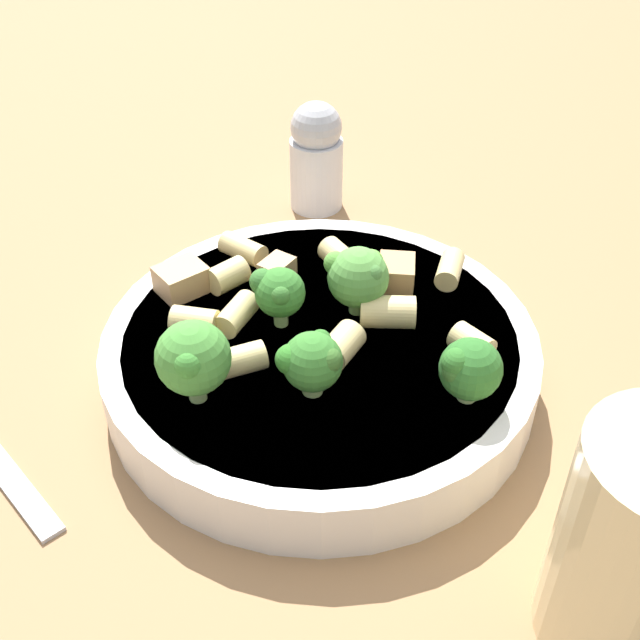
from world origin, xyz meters
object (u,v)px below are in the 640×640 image
rigatoni_1 (450,269)px  rigatoni_3 (237,314)px  chicken_chunk_0 (277,272)px  chicken_chunk_1 (396,274)px  broccoli_floret_0 (278,292)px  rigatoni_9 (388,312)px  rigatoni_5 (340,258)px  rigatoni_8 (243,249)px  drinking_glass (638,561)px  rigatoni_0 (228,276)px  broccoli_floret_1 (193,358)px  rigatoni_4 (342,345)px  rigatoni_6 (472,343)px  rigatoni_2 (195,322)px  broccoli_floret_2 (312,361)px  broccoli_floret_4 (355,274)px  chicken_chunk_2 (182,279)px  broccoli_floret_3 (468,369)px  rigatoni_7 (236,361)px  pepper_shaker (316,156)px  pasta_bowl (320,354)px

rigatoni_1 → rigatoni_3: bearing=-115.8°
chicken_chunk_0 → rigatoni_1: bearing=47.3°
chicken_chunk_1 → broccoli_floret_0: bearing=-107.4°
rigatoni_9 → rigatoni_5: bearing=159.5°
rigatoni_8 → drinking_glass: drinking_glass is taller
rigatoni_0 → rigatoni_8: bearing=121.9°
broccoli_floret_1 → rigatoni_4: size_ratio=1.95×
broccoli_floret_0 → rigatoni_8: bearing=155.8°
rigatoni_4 → rigatoni_9: size_ratio=0.77×
rigatoni_4 → chicken_chunk_0: (-0.07, 0.02, -0.00)m
rigatoni_6 → chicken_chunk_0: size_ratio=1.10×
rigatoni_2 → rigatoni_4: size_ratio=1.07×
rigatoni_4 → broccoli_floret_0: bearing=-175.0°
broccoli_floret_0 → rigatoni_9: size_ratio=1.19×
rigatoni_9 → rigatoni_8: bearing=-172.8°
broccoli_floret_2 → broccoli_floret_4: (-0.03, 0.06, 0.00)m
rigatoni_3 → broccoli_floret_4: bearing=57.3°
chicken_chunk_0 → chicken_chunk_2: size_ratio=0.72×
chicken_chunk_0 → rigatoni_0: bearing=-127.8°
rigatoni_5 → rigatoni_6: (0.10, -0.01, 0.00)m
rigatoni_3 → broccoli_floret_2: bearing=-7.3°
broccoli_floret_0 → broccoli_floret_3: bearing=12.8°
rigatoni_7 → broccoli_floret_1: bearing=-89.0°
broccoli_floret_4 → rigatoni_1: size_ratio=1.46×
broccoli_floret_1 → pepper_shaker: pepper_shaker is taller
broccoli_floret_1 → broccoli_floret_4: 0.11m
chicken_chunk_0 → drinking_glass: bearing=-8.4°
rigatoni_9 → chicken_chunk_0: 0.07m
chicken_chunk_2 → pasta_bowl: bearing=18.3°
broccoli_floret_2 → broccoli_floret_1: bearing=-130.7°
broccoli_floret_0 → broccoli_floret_3: (0.11, 0.02, -0.00)m
rigatoni_3 → rigatoni_5: size_ratio=1.01×
broccoli_floret_2 → rigatoni_9: broccoli_floret_2 is taller
broccoli_floret_3 → rigatoni_0: 0.15m
rigatoni_2 → rigatoni_3: bearing=63.2°
broccoli_floret_4 → rigatoni_8: broccoli_floret_4 is taller
broccoli_floret_0 → rigatoni_5: size_ratio=1.31×
pasta_bowl → rigatoni_5: bearing=123.6°
broccoli_floret_4 → chicken_chunk_1: (0.00, 0.03, -0.01)m
rigatoni_6 → broccoli_floret_3: bearing=-58.7°
broccoli_floret_4 → rigatoni_7: size_ratio=1.35×
rigatoni_8 → rigatoni_6: bearing=9.4°
broccoli_floret_2 → chicken_chunk_2: bearing=176.7°
rigatoni_5 → rigatoni_9: bearing=-20.5°
rigatoni_2 → drinking_glass: (0.24, 0.03, 0.00)m
broccoli_floret_2 → rigatoni_5: bearing=126.1°
rigatoni_0 → broccoli_floret_0: bearing=-3.0°
rigatoni_2 → rigatoni_0: bearing=116.3°
rigatoni_7 → pepper_shaker: bearing=124.7°
drinking_glass → broccoli_floret_3: bearing=161.9°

